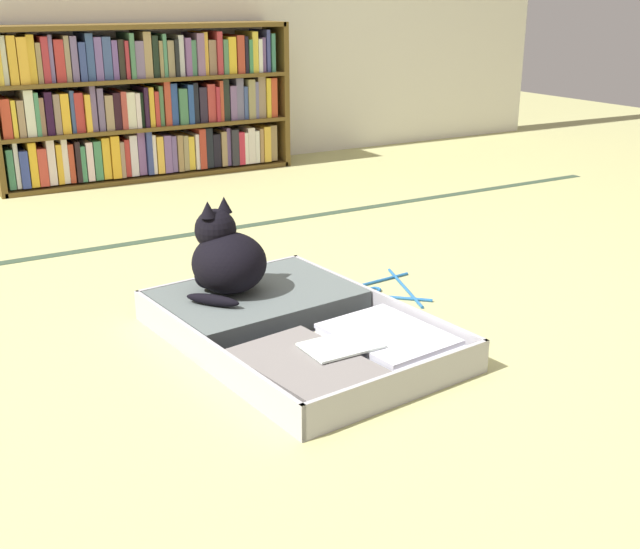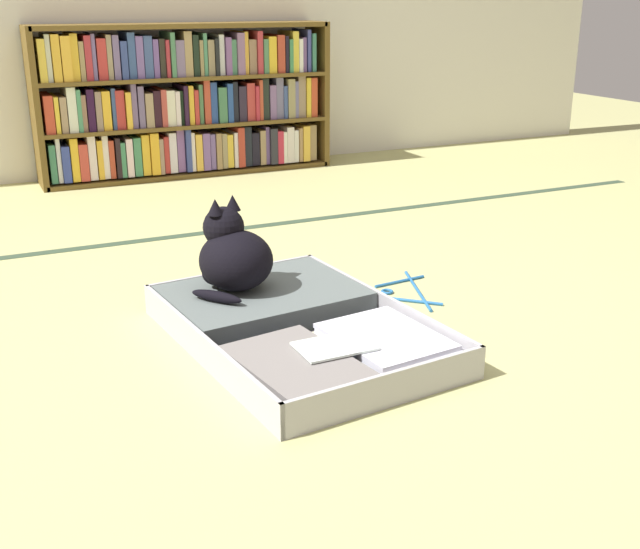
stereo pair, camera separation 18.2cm
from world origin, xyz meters
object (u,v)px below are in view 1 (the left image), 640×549
object	(u,v)px
open_suitcase	(289,325)
black_cat	(225,258)
bookshelf	(144,105)
clothes_hanger	(395,288)

from	to	relation	value
open_suitcase	black_cat	bearing A→B (deg)	112.97
black_cat	bookshelf	bearing A→B (deg)	77.69
bookshelf	clothes_hanger	xyz separation A→B (m)	(0.14, -2.09, -0.38)
bookshelf	black_cat	bearing A→B (deg)	-102.31
black_cat	clothes_hanger	world-z (taller)	black_cat
black_cat	open_suitcase	bearing A→B (deg)	-67.03
open_suitcase	clothes_hanger	world-z (taller)	open_suitcase
open_suitcase	clothes_hanger	bearing A→B (deg)	19.56
bookshelf	open_suitcase	bearing A→B (deg)	-98.85
bookshelf	black_cat	world-z (taller)	bookshelf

